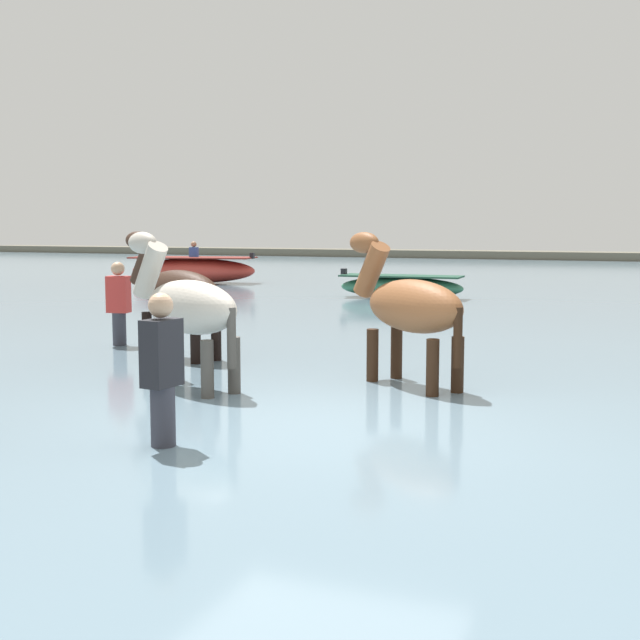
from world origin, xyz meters
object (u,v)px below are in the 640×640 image
(boat_far_inshore, at_px, (401,287))
(person_spectator_far, at_px, (119,313))
(horse_trailing_pinto, at_px, (186,311))
(person_wading_mid, at_px, (162,388))
(boat_distant_west, at_px, (193,270))
(horse_flank_dark_bay, at_px, (176,295))
(horse_lead_chestnut, at_px, (409,310))

(boat_far_inshore, height_order, person_spectator_far, person_spectator_far)
(horse_trailing_pinto, xyz_separation_m, person_wading_mid, (1.11, -2.18, -0.37))
(horse_trailing_pinto, relative_size, boat_distant_west, 0.50)
(horse_flank_dark_bay, bearing_deg, horse_trailing_pinto, -54.96)
(horse_trailing_pinto, bearing_deg, boat_far_inshore, 95.99)
(horse_lead_chestnut, height_order, boat_distant_west, horse_lead_chestnut)
(horse_flank_dark_bay, bearing_deg, person_spectator_far, 154.85)
(horse_trailing_pinto, xyz_separation_m, person_spectator_far, (-2.68, 2.47, -0.37))
(horse_trailing_pinto, bearing_deg, horse_flank_dark_bay, 125.04)
(horse_trailing_pinto, bearing_deg, person_spectator_far, 137.38)
(boat_distant_west, bearing_deg, horse_flank_dark_bay, -59.68)
(boat_distant_west, distance_m, person_spectator_far, 13.80)
(horse_flank_dark_bay, bearing_deg, horse_lead_chestnut, -12.07)
(boat_far_inshore, bearing_deg, person_wading_mid, -80.49)
(person_spectator_far, bearing_deg, person_wading_mid, -50.79)
(boat_distant_west, relative_size, boat_far_inshore, 1.33)
(boat_far_inshore, bearing_deg, person_spectator_far, -98.59)
(horse_trailing_pinto, bearing_deg, boat_distant_west, 120.92)
(horse_flank_dark_bay, distance_m, boat_distant_west, 15.07)
(boat_distant_west, bearing_deg, horse_trailing_pinto, -59.08)
(horse_flank_dark_bay, relative_size, boat_far_inshore, 0.67)
(person_spectator_far, bearing_deg, horse_trailing_pinto, -42.62)
(boat_distant_west, distance_m, person_wading_mid, 19.70)
(horse_lead_chestnut, xyz_separation_m, boat_distant_west, (-11.06, 13.74, -0.44))
(horse_flank_dark_bay, xyz_separation_m, person_spectator_far, (-1.42, 0.67, -0.36))
(person_wading_mid, height_order, person_spectator_far, same)
(horse_flank_dark_bay, distance_m, boat_far_inshore, 10.15)
(boat_far_inshore, xyz_separation_m, person_spectator_far, (-1.43, -9.47, 0.20))
(person_spectator_far, bearing_deg, boat_far_inshore, 81.41)
(horse_lead_chestnut, distance_m, boat_distant_west, 17.65)
(horse_lead_chestnut, height_order, person_spectator_far, horse_lead_chestnut)
(person_wading_mid, bearing_deg, horse_lead_chestnut, 71.61)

